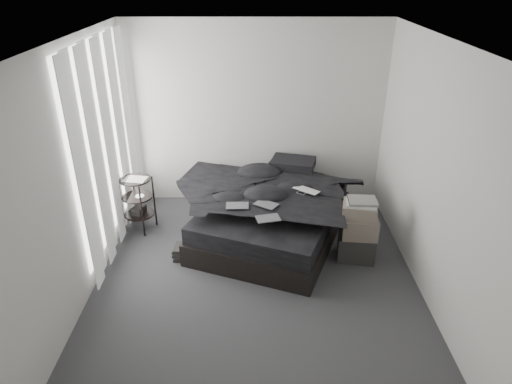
{
  "coord_description": "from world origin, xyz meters",
  "views": [
    {
      "loc": [
        -0.01,
        -4.1,
        3.22
      ],
      "look_at": [
        0.0,
        0.8,
        0.75
      ],
      "focal_mm": 32.0,
      "sensor_mm": 36.0,
      "label": 1
    }
  ],
  "objects_px": {
    "bed": "(273,226)",
    "laptop": "(304,186)",
    "side_stand": "(138,204)",
    "box_lower": "(356,246)"
  },
  "relations": [
    {
      "from": "bed",
      "to": "laptop",
      "type": "height_order",
      "value": "laptop"
    },
    {
      "from": "side_stand",
      "to": "box_lower",
      "type": "xyz_separation_m",
      "value": [
        2.76,
        -0.68,
        -0.2
      ]
    },
    {
      "from": "side_stand",
      "to": "bed",
      "type": "bearing_deg",
      "value": -5.76
    },
    {
      "from": "side_stand",
      "to": "laptop",
      "type": "bearing_deg",
      "value": -7.14
    },
    {
      "from": "bed",
      "to": "side_stand",
      "type": "bearing_deg",
      "value": -164.76
    },
    {
      "from": "bed",
      "to": "laptop",
      "type": "bearing_deg",
      "value": 7.5
    },
    {
      "from": "bed",
      "to": "laptop",
      "type": "xyz_separation_m",
      "value": [
        0.38,
        -0.09,
        0.62
      ]
    },
    {
      "from": "laptop",
      "to": "box_lower",
      "type": "height_order",
      "value": "laptop"
    },
    {
      "from": "laptop",
      "to": "bed",
      "type": "bearing_deg",
      "value": -154.5
    },
    {
      "from": "bed",
      "to": "laptop",
      "type": "relative_size",
      "value": 6.24
    }
  ]
}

